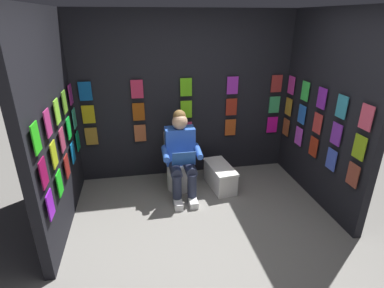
% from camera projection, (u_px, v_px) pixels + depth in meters
% --- Properties ---
extents(ground_plane, '(30.00, 30.00, 0.00)m').
position_uv_depth(ground_plane, '(217.00, 257.00, 3.16)').
color(ground_plane, gray).
extents(display_wall_back, '(3.29, 0.14, 2.44)m').
position_uv_depth(display_wall_back, '(185.00, 97.00, 4.49)').
color(display_wall_back, black).
rests_on(display_wall_back, ground).
extents(display_wall_left, '(0.14, 1.94, 2.44)m').
position_uv_depth(display_wall_left, '(325.00, 111.00, 3.84)').
color(display_wall_left, black).
rests_on(display_wall_left, ground).
extents(display_wall_right, '(0.14, 1.94, 2.44)m').
position_uv_depth(display_wall_right, '(52.00, 127.00, 3.29)').
color(display_wall_right, black).
rests_on(display_wall_right, ground).
extents(toilet, '(0.41, 0.55, 0.77)m').
position_uv_depth(toilet, '(179.00, 165.00, 4.40)').
color(toilet, white).
rests_on(toilet, ground).
extents(person_reading, '(0.52, 0.68, 1.19)m').
position_uv_depth(person_reading, '(181.00, 154.00, 4.09)').
color(person_reading, blue).
rests_on(person_reading, ground).
extents(comic_longbox_near, '(0.38, 0.68, 0.35)m').
position_uv_depth(comic_longbox_near, '(220.00, 176.00, 4.41)').
color(comic_longbox_near, white).
rests_on(comic_longbox_near, ground).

